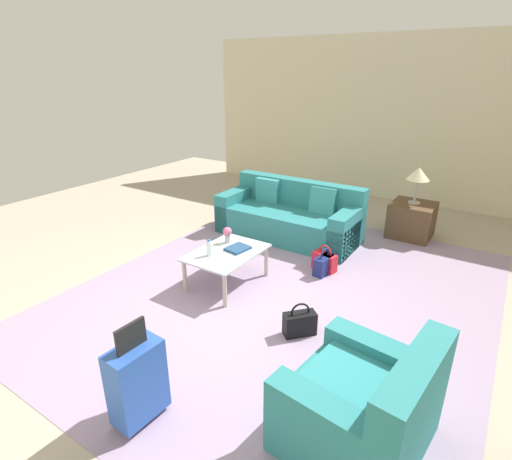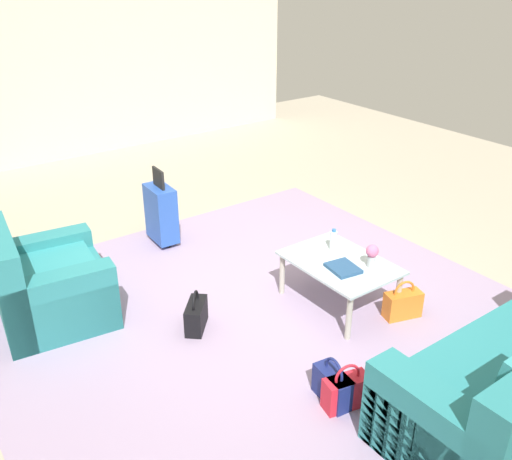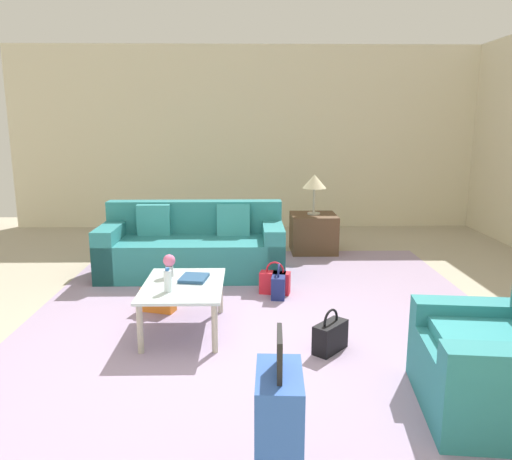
{
  "view_description": "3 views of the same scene",
  "coord_description": "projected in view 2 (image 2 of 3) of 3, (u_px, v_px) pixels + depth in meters",
  "views": [
    {
      "loc": [
        3.03,
        2.16,
        2.45
      ],
      "look_at": [
        -0.18,
        0.06,
        0.91
      ],
      "focal_mm": 28.0,
      "sensor_mm": 36.0,
      "label": 1
    },
    {
      "loc": [
        -3.47,
        2.64,
        2.84
      ],
      "look_at": [
        -0.25,
        0.3,
        0.91
      ],
      "focal_mm": 40.0,
      "sensor_mm": 36.0,
      "label": 2
    },
    {
      "loc": [
        3.73,
        0.05,
        1.78
      ],
      "look_at": [
        -0.51,
        0.13,
        0.89
      ],
      "focal_mm": 35.0,
      "sensor_mm": 36.0,
      "label": 3
    }
  ],
  "objects": [
    {
      "name": "coffee_table",
      "position": [
        340.0,
        267.0,
        4.98
      ],
      "size": [
        0.96,
        0.69,
        0.43
      ],
      "color": "silver",
      "rests_on": "ground"
    },
    {
      "name": "flower_vase",
      "position": [
        372.0,
        254.0,
        4.82
      ],
      "size": [
        0.11,
        0.11,
        0.21
      ],
      "color": "#B2B7BC",
      "rests_on": "coffee_table"
    },
    {
      "name": "ground_plane",
      "position": [
        266.0,
        302.0,
        5.17
      ],
      "size": [
        12.0,
        12.0,
        0.0
      ],
      "primitive_type": "plane",
      "color": "#A89E89"
    },
    {
      "name": "wall_right",
      "position": [
        55.0,
        54.0,
        8.17
      ],
      "size": [
        0.12,
        8.0,
        3.1
      ],
      "primitive_type": "cube",
      "color": "beige",
      "rests_on": "ground"
    },
    {
      "name": "area_rug",
      "position": [
        291.0,
        342.0,
        4.62
      ],
      "size": [
        5.2,
        4.4,
        0.01
      ],
      "primitive_type": "cube",
      "color": "#9984A3",
      "rests_on": "ground"
    },
    {
      "name": "coffee_table_book",
      "position": [
        343.0,
        268.0,
        4.82
      ],
      "size": [
        0.3,
        0.26,
        0.03
      ],
      "primitive_type": "cube",
      "rotation": [
        0.0,
        0.0,
        -0.16
      ],
      "color": "navy",
      "rests_on": "coffee_table"
    },
    {
      "name": "suitcase_blue",
      "position": [
        161.0,
        213.0,
        6.07
      ],
      "size": [
        0.41,
        0.24,
        0.85
      ],
      "color": "#2851AD",
      "rests_on": "ground"
    },
    {
      "name": "water_bottle",
      "position": [
        333.0,
        240.0,
        5.11
      ],
      "size": [
        0.06,
        0.06,
        0.2
      ],
      "color": "silver",
      "rests_on": "coffee_table"
    },
    {
      "name": "handbag_black",
      "position": [
        196.0,
        315.0,
        4.75
      ],
      "size": [
        0.33,
        0.32,
        0.36
      ],
      "color": "black",
      "rests_on": "ground"
    },
    {
      "name": "handbag_orange",
      "position": [
        403.0,
        304.0,
        4.9
      ],
      "size": [
        0.23,
        0.35,
        0.36
      ],
      "color": "orange",
      "rests_on": "ground"
    },
    {
      "name": "handbag_navy",
      "position": [
        333.0,
        386.0,
        3.97
      ],
      "size": [
        0.34,
        0.18,
        0.36
      ],
      "color": "navy",
      "rests_on": "ground"
    },
    {
      "name": "armchair",
      "position": [
        44.0,
        288.0,
        4.81
      ],
      "size": [
        1.05,
        0.99,
        0.87
      ],
      "color": "teal",
      "rests_on": "ground"
    },
    {
      "name": "handbag_red",
      "position": [
        346.0,
        391.0,
        3.92
      ],
      "size": [
        0.21,
        0.34,
        0.36
      ],
      "color": "red",
      "rests_on": "ground"
    }
  ]
}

